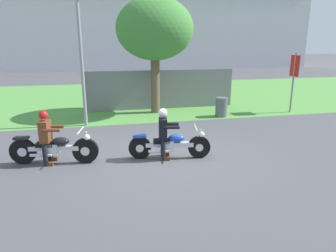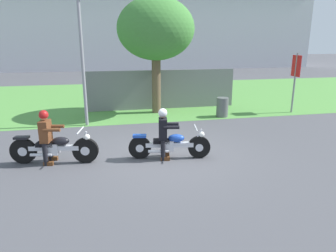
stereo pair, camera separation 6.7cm
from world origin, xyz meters
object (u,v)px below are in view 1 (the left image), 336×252
object	(u,v)px
rider_lead	(164,130)
rider_follow	(46,133)
motorcycle_follow	(54,148)
trash_can	(221,107)
motorcycle_lead	(170,145)
streetlight_pole	(83,33)
tree_roadside	(155,29)
sign_banner	(294,73)

from	to	relation	value
rider_lead	rider_follow	world-z (taller)	rider_follow
rider_lead	motorcycle_follow	bearing A→B (deg)	-174.89
rider_follow	trash_can	bearing A→B (deg)	41.59
motorcycle_follow	rider_follow	distance (m)	0.46
motorcycle_lead	streetlight_pole	world-z (taller)	streetlight_pole
rider_lead	motorcycle_follow	world-z (taller)	rider_lead
tree_roadside	streetlight_pole	xyz separation A→B (m)	(-2.84, -1.61, -0.19)
motorcycle_follow	streetlight_pole	distance (m)	4.77
trash_can	sign_banner	distance (m)	3.60
sign_banner	trash_can	bearing A→B (deg)	-178.24
rider_lead	trash_can	distance (m)	5.34
trash_can	tree_roadside	bearing A→B (deg)	151.70
tree_roadside	motorcycle_lead	bearing A→B (deg)	-96.30
motorcycle_lead	motorcycle_follow	world-z (taller)	motorcycle_follow
rider_lead	sign_banner	xyz separation A→B (m)	(6.69, 4.25, 0.92)
motorcycle_lead	rider_follow	xyz separation A→B (m)	(-3.17, 0.32, 0.45)
rider_lead	sign_banner	bearing A→B (deg)	42.75
motorcycle_follow	trash_can	size ratio (longest dim) A/B	2.79
motorcycle_lead	streetlight_pole	xyz separation A→B (m)	(-2.23, 3.95, 2.98)
motorcycle_lead	rider_lead	bearing A→B (deg)	179.13
rider_lead	streetlight_pole	xyz separation A→B (m)	(-2.06, 3.92, 2.56)
tree_roadside	streetlight_pole	size ratio (longest dim) A/B	0.92
rider_lead	sign_banner	distance (m)	7.98
rider_follow	trash_can	world-z (taller)	rider_follow
rider_lead	motorcycle_follow	xyz separation A→B (m)	(-2.84, 0.26, -0.40)
rider_follow	trash_can	xyz separation A→B (m)	(6.35, 3.85, -0.42)
tree_roadside	trash_can	world-z (taller)	tree_roadside
rider_follow	trash_can	distance (m)	7.44
trash_can	motorcycle_follow	bearing A→B (deg)	-147.84
rider_lead	sign_banner	size ratio (longest dim) A/B	0.53
streetlight_pole	motorcycle_follow	bearing A→B (deg)	-101.96
tree_roadside	streetlight_pole	world-z (taller)	streetlight_pole
motorcycle_follow	tree_roadside	distance (m)	7.12
streetlight_pole	rider_follow	bearing A→B (deg)	-104.53
rider_follow	tree_roadside	size ratio (longest dim) A/B	0.29
rider_follow	tree_roadside	bearing A→B (deg)	64.48
sign_banner	rider_follow	bearing A→B (deg)	-157.78
rider_follow	streetlight_pole	distance (m)	4.53
streetlight_pole	rider_lead	bearing A→B (deg)	-62.26
rider_lead	tree_roadside	xyz separation A→B (m)	(0.78, 5.53, 2.74)
tree_roadside	sign_banner	bearing A→B (deg)	-12.21
rider_follow	streetlight_pole	bearing A→B (deg)	85.79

